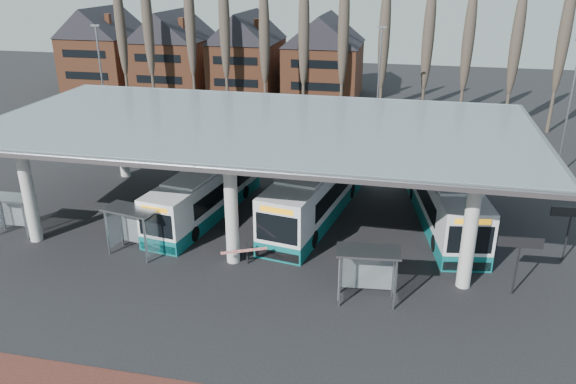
% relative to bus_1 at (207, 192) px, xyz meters
% --- Properties ---
extents(ground, '(140.00, 140.00, 0.00)m').
position_rel_bus_1_xyz_m(ground, '(3.48, -8.11, -1.49)').
color(ground, black).
rests_on(ground, ground).
extents(station_canopy, '(32.00, 16.00, 6.34)m').
position_rel_bus_1_xyz_m(station_canopy, '(3.48, -0.11, 4.20)').
color(station_canopy, '#BABAB5').
rests_on(station_canopy, ground).
extents(poplar_row, '(45.10, 1.10, 14.50)m').
position_rel_bus_1_xyz_m(poplar_row, '(3.48, 24.89, 7.29)').
color(poplar_row, '#473D33').
rests_on(poplar_row, ground).
extents(townhouse_row, '(36.80, 10.30, 12.25)m').
position_rel_bus_1_xyz_m(townhouse_row, '(-12.27, 35.89, 4.45)').
color(townhouse_row, brown).
rests_on(townhouse_row, ground).
extents(lamp_post_a, '(0.80, 0.16, 10.17)m').
position_rel_bus_1_xyz_m(lamp_post_a, '(-14.52, 13.89, 3.85)').
color(lamp_post_a, slate).
rests_on(lamp_post_a, ground).
extents(lamp_post_b, '(0.80, 0.16, 10.17)m').
position_rel_bus_1_xyz_m(lamp_post_b, '(9.48, 17.89, 3.85)').
color(lamp_post_b, slate).
rests_on(lamp_post_b, ground).
extents(lamp_post_c, '(0.80, 0.16, 10.17)m').
position_rel_bus_1_xyz_m(lamp_post_c, '(23.48, 11.89, 3.85)').
color(lamp_post_c, slate).
rests_on(lamp_post_c, ground).
extents(bus_1, '(4.15, 11.59, 3.16)m').
position_rel_bus_1_xyz_m(bus_1, '(0.00, 0.00, 0.00)').
color(bus_1, silver).
rests_on(bus_1, ground).
extents(bus_2, '(4.87, 13.09, 3.56)m').
position_rel_bus_1_xyz_m(bus_2, '(6.90, 1.19, 0.19)').
color(bus_2, silver).
rests_on(bus_2, ground).
extents(bus_3, '(4.69, 12.63, 3.43)m').
position_rel_bus_1_xyz_m(bus_3, '(14.70, 1.93, 0.13)').
color(bus_3, silver).
rests_on(bus_3, ground).
extents(shelter_0, '(2.66, 1.39, 2.43)m').
position_rel_bus_1_xyz_m(shelter_0, '(-10.18, -5.08, 0.28)').
color(shelter_0, gray).
rests_on(shelter_0, ground).
extents(shelter_1, '(3.19, 2.03, 2.74)m').
position_rel_bus_1_xyz_m(shelter_1, '(-2.11, -5.82, 0.51)').
color(shelter_1, gray).
rests_on(shelter_1, ground).
extents(shelter_2, '(3.08, 1.77, 2.74)m').
position_rel_bus_1_xyz_m(shelter_2, '(10.82, -7.88, 0.50)').
color(shelter_2, gray).
rests_on(shelter_2, ground).
extents(info_sign_0, '(2.08, 0.23, 3.09)m').
position_rel_bus_1_xyz_m(info_sign_0, '(17.78, -5.89, 1.10)').
color(info_sign_0, black).
rests_on(info_sign_0, ground).
extents(info_sign_1, '(2.13, 0.29, 3.17)m').
position_rel_bus_1_xyz_m(info_sign_1, '(20.96, -1.82, 1.17)').
color(info_sign_1, black).
rests_on(info_sign_1, ground).
extents(barrier, '(2.26, 1.18, 1.23)m').
position_rel_bus_1_xyz_m(barrier, '(4.30, -6.13, -0.53)').
color(barrier, black).
rests_on(barrier, ground).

